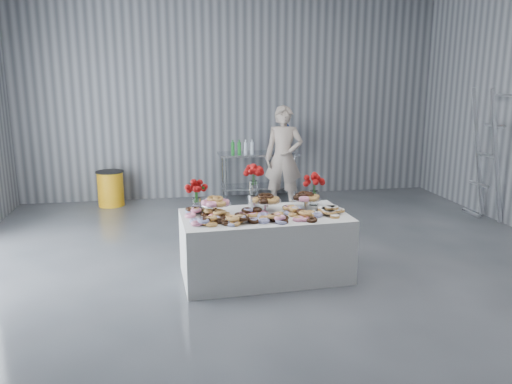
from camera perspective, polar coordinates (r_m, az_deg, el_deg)
ground at (r=5.72m, az=3.87°, el=-10.71°), size 9.00×9.00×0.00m
room_walls at (r=5.25m, az=1.11°, el=16.74°), size 8.04×9.04×4.02m
display_table at (r=5.86m, az=0.99°, el=-6.14°), size 1.94×1.08×0.75m
prep_table at (r=9.48m, az=0.27°, el=2.84°), size 1.50×0.60×0.90m
donut_mounds at (r=5.69m, az=1.11°, el=-2.30°), size 1.84×0.88×0.09m
cake_stand_left at (r=5.75m, az=-4.67°, el=-1.19°), size 0.36×0.36×0.17m
cake_stand_mid at (r=5.87m, az=1.13°, el=-0.87°), size 0.36×0.36×0.17m
cake_stand_right at (r=6.00m, az=5.77°, el=-0.61°), size 0.36×0.36×0.17m
danish_pile at (r=5.82m, az=8.56°, el=-2.00°), size 0.48×0.48×0.11m
bouquet_left at (r=5.79m, az=-6.80°, el=0.44°), size 0.26×0.26×0.42m
bouquet_right at (r=6.16m, az=6.68°, el=1.20°), size 0.26×0.26×0.42m
bouquet_center at (r=5.98m, az=-0.25°, el=1.75°), size 0.26×0.26×0.57m
water_jug at (r=9.50m, az=3.26°, el=6.08°), size 0.28×0.28×0.55m
drink_bottles at (r=9.26m, az=-1.56°, el=5.20°), size 0.54×0.08×0.27m
person at (r=8.73m, az=3.17°, el=3.89°), size 0.77×0.63×1.82m
trash_barrel at (r=9.43m, az=-16.28°, el=0.41°), size 0.50×0.50×0.64m
stepladder at (r=8.81m, az=24.87°, el=3.83°), size 0.63×0.53×2.15m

